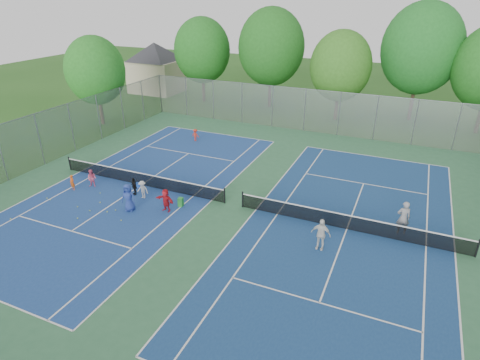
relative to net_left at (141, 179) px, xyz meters
name	(u,v)px	position (x,y,z in m)	size (l,w,h in m)	color
ground	(234,205)	(7.00, 0.00, -0.46)	(120.00, 120.00, 0.00)	#25541A
court_pad	(234,205)	(7.00, 0.00, -0.45)	(32.00, 32.00, 0.01)	#306641
court_left	(141,185)	(0.00, 0.00, -0.44)	(10.97, 23.77, 0.01)	navy
court_right	(347,229)	(14.00, 0.00, -0.44)	(10.97, 23.77, 0.01)	navy
net_left	(141,179)	(0.00, 0.00, 0.00)	(12.87, 0.10, 0.91)	black
net_right	(348,223)	(14.00, 0.00, 0.00)	(12.87, 0.10, 0.91)	black
fence_north	(305,110)	(7.00, 16.00, 1.54)	(32.00, 0.10, 4.00)	gray
fence_west	(40,140)	(-9.00, 0.00, 1.54)	(32.00, 0.10, 4.00)	gray
house	(155,59)	(-15.00, 24.00, 3.76)	(11.03, 11.03, 7.30)	#B7A88C
tree_nw	(202,50)	(-7.00, 22.00, 5.44)	(6.40, 6.40, 9.58)	#443326
tree_nl	(271,47)	(1.00, 23.00, 6.09)	(7.20, 7.20, 10.69)	#443326
tree_nc	(341,66)	(9.00, 21.00, 4.94)	(6.00, 6.00, 8.85)	#443326
tree_nr	(422,49)	(16.00, 24.00, 6.59)	(7.60, 7.60, 11.42)	#443326
tree_side_w	(95,71)	(-12.00, 10.00, 4.79)	(5.60, 5.60, 8.47)	#443326
ball_crate	(138,185)	(-0.01, -0.31, -0.31)	(0.34, 0.34, 0.29)	#1745B0
ball_hopper	(181,202)	(4.07, -1.46, -0.17)	(0.29, 0.29, 0.57)	green
student_a	(72,183)	(-3.74, -2.43, 0.08)	(0.39, 0.26, 1.07)	#E45615
student_b	(92,178)	(-2.86, -1.52, 0.17)	(0.61, 0.47, 1.25)	#EB5B80
student_c	(143,190)	(1.27, -1.49, 0.15)	(0.78, 0.45, 1.21)	silver
student_d	(134,186)	(0.47, -1.32, 0.14)	(0.70, 0.29, 1.19)	black
student_e	(128,198)	(1.50, -3.15, 0.42)	(0.86, 0.56, 1.76)	navy
student_f	(166,200)	(3.58, -2.30, 0.27)	(1.35, 0.43, 1.46)	red
child_far_baseline	(195,135)	(-0.99, 9.33, 0.10)	(0.71, 0.41, 1.10)	red
instructor	(403,218)	(16.78, 0.80, 0.54)	(0.72, 0.47, 1.98)	gray
teen_court_b	(321,234)	(13.03, -2.42, 0.42)	(1.03, 0.43, 1.75)	silver
tennis_ball_0	(11,219)	(-4.23, -6.87, -0.42)	(0.07, 0.07, 0.07)	#C1E435
tennis_ball_1	(78,207)	(-1.69, -4.18, -0.42)	(0.07, 0.07, 0.07)	#BED431
tennis_ball_2	(90,211)	(-0.66, -4.25, -0.42)	(0.07, 0.07, 0.07)	#C7E034
tennis_ball_3	(78,219)	(-0.68, -5.24, -0.42)	(0.07, 0.07, 0.07)	#D7EC36
tennis_ball_4	(116,210)	(0.73, -3.56, -0.42)	(0.07, 0.07, 0.07)	#B9D331
tennis_ball_5	(47,198)	(-4.32, -4.11, -0.42)	(0.07, 0.07, 0.07)	gold
tennis_ball_6	(100,203)	(-0.80, -3.18, -0.42)	(0.07, 0.07, 0.07)	#ECF438
tennis_ball_7	(121,221)	(1.82, -4.39, -0.42)	(0.07, 0.07, 0.07)	#C3D030
tennis_ball_8	(107,212)	(0.40, -3.93, -0.42)	(0.07, 0.07, 0.07)	#BBD331
tennis_ball_9	(50,200)	(-3.99, -4.18, -0.42)	(0.07, 0.07, 0.07)	#CDEB36
tennis_ball_10	(100,193)	(-1.70, -2.16, -0.42)	(0.07, 0.07, 0.07)	#A0C52D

